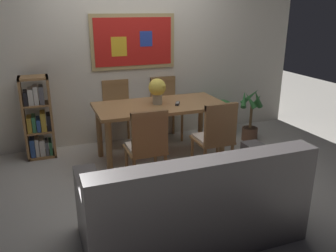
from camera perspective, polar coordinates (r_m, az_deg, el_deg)
name	(u,v)px	position (r m, az deg, el deg)	size (l,w,h in m)	color
ground_plane	(165,173)	(4.18, -0.55, -7.69)	(12.00, 12.00, 0.00)	#B7B2A8
wall_back_with_painting	(133,50)	(5.04, -5.85, 12.29)	(5.20, 0.14, 2.60)	silver
dining_table	(160,111)	(4.36, -1.31, 2.41)	(1.62, 0.80, 0.73)	#9E7042
dining_chair_near_right	(216,134)	(3.90, 7.88, -1.33)	(0.40, 0.41, 0.91)	#9E7042
dining_chair_far_right	(165,103)	(5.14, -0.47, 3.83)	(0.40, 0.41, 0.91)	#9E7042
dining_chair_far_left	(118,107)	(4.99, -8.31, 3.14)	(0.40, 0.41, 0.91)	#9E7042
dining_chair_near_left	(147,143)	(3.60, -3.45, -2.87)	(0.40, 0.41, 0.91)	#9E7042
leather_couch	(192,206)	(2.95, 4.00, -13.06)	(1.80, 0.84, 0.84)	#514C4C
bookshelf	(38,121)	(4.77, -20.62, 0.85)	(0.36, 0.28, 1.07)	#9E7042
potted_ivy	(223,114)	(5.48, 8.99, 1.91)	(0.38, 0.38, 0.61)	#4C4742
potted_palm	(250,118)	(5.22, 13.44, 1.22)	(0.39, 0.37, 0.80)	brown
flower_vase	(157,89)	(4.30, -1.77, 6.12)	(0.22, 0.22, 0.32)	tan
tv_remote	(177,103)	(4.33, 1.58, 3.74)	(0.11, 0.16, 0.02)	black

